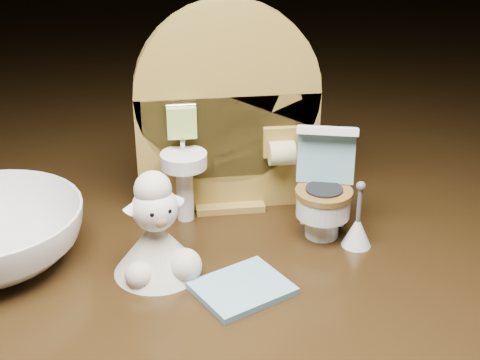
{
  "coord_description": "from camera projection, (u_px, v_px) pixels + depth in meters",
  "views": [
    {
      "loc": [
        -0.05,
        -0.37,
        0.23
      ],
      "look_at": [
        0.0,
        0.01,
        0.05
      ],
      "focal_mm": 50.0,
      "sensor_mm": 36.0,
      "label": 1
    }
  ],
  "objects": [
    {
      "name": "plush_lamb",
      "position": [
        157.0,
        239.0,
        0.41
      ],
      "size": [
        0.05,
        0.05,
        0.07
      ],
      "rotation": [
        0.0,
        0.0,
        0.28
      ],
      "color": "beige",
      "rests_on": "ground"
    },
    {
      "name": "toy_toilet",
      "position": [
        324.0,
        194.0,
        0.45
      ],
      "size": [
        0.04,
        0.05,
        0.08
      ],
      "rotation": [
        0.0,
        0.0,
        -0.27
      ],
      "color": "white",
      "rests_on": "ground"
    },
    {
      "name": "backdrop_panel",
      "position": [
        227.0,
        121.0,
        0.47
      ],
      "size": [
        0.13,
        0.05,
        0.15
      ],
      "color": "olive",
      "rests_on": "ground"
    },
    {
      "name": "bath_mat",
      "position": [
        242.0,
        288.0,
        0.4
      ],
      "size": [
        0.07,
        0.06,
        0.0
      ],
      "primitive_type": "cube",
      "rotation": [
        0.0,
        0.0,
        0.46
      ],
      "color": "#729DB1",
      "rests_on": "ground"
    },
    {
      "name": "toilet_brush",
      "position": [
        357.0,
        229.0,
        0.44
      ],
      "size": [
        0.02,
        0.02,
        0.05
      ],
      "color": "white",
      "rests_on": "ground"
    }
  ]
}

